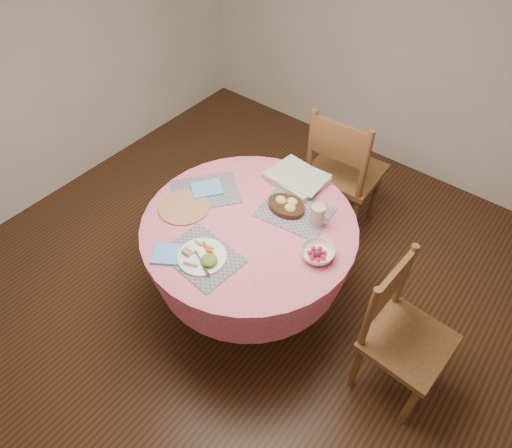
% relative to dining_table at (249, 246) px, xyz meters
% --- Properties ---
extents(ground, '(4.00, 4.00, 0.00)m').
position_rel_dining_table_xyz_m(ground, '(0.00, 0.00, -0.56)').
color(ground, '#331C0F').
rests_on(ground, ground).
extents(room_envelope, '(4.01, 4.01, 2.71)m').
position_rel_dining_table_xyz_m(room_envelope, '(0.00, 0.00, 1.16)').
color(room_envelope, silver).
rests_on(room_envelope, ground).
extents(dining_table, '(1.24, 1.24, 0.75)m').
position_rel_dining_table_xyz_m(dining_table, '(0.00, 0.00, 0.00)').
color(dining_table, pink).
rests_on(dining_table, ground).
extents(chair_right, '(0.43, 0.45, 0.93)m').
position_rel_dining_table_xyz_m(chair_right, '(0.97, 0.08, -0.07)').
color(chair_right, brown).
rests_on(chair_right, ground).
extents(chair_back, '(0.51, 0.49, 1.04)m').
position_rel_dining_table_xyz_m(chair_back, '(0.07, 0.97, -0.01)').
color(chair_back, brown).
rests_on(chair_back, ground).
extents(placemat_front, '(0.43, 0.33, 0.01)m').
position_rel_dining_table_xyz_m(placemat_front, '(-0.04, -0.34, 0.20)').
color(placemat_front, '#157661').
rests_on(placemat_front, dining_table).
extents(placemat_left, '(0.48, 0.50, 0.01)m').
position_rel_dining_table_xyz_m(placemat_left, '(-0.38, 0.04, 0.20)').
color(placemat_left, '#157661').
rests_on(placemat_left, dining_table).
extents(placemat_back, '(0.44, 0.35, 0.01)m').
position_rel_dining_table_xyz_m(placemat_back, '(0.15, 0.23, 0.20)').
color(placemat_back, '#157661').
rests_on(placemat_back, dining_table).
extents(wicker_trivet, '(0.30, 0.30, 0.01)m').
position_rel_dining_table_xyz_m(wicker_trivet, '(-0.38, -0.14, 0.20)').
color(wicker_trivet, '#A86E48').
rests_on(wicker_trivet, dining_table).
extents(napkin_near, '(0.23, 0.22, 0.01)m').
position_rel_dining_table_xyz_m(napkin_near, '(-0.18, -0.44, 0.20)').
color(napkin_near, '#59A0E4').
rests_on(napkin_near, dining_table).
extents(napkin_far, '(0.22, 0.23, 0.01)m').
position_rel_dining_table_xyz_m(napkin_far, '(-0.38, 0.06, 0.21)').
color(napkin_far, '#59A0E4').
rests_on(napkin_far, placemat_left).
extents(dinner_plate, '(0.26, 0.26, 0.05)m').
position_rel_dining_table_xyz_m(dinner_plate, '(-0.03, -0.36, 0.22)').
color(dinner_plate, white).
rests_on(dinner_plate, placemat_front).
extents(bread_bowl, '(0.23, 0.23, 0.08)m').
position_rel_dining_table_xyz_m(bread_bowl, '(0.10, 0.23, 0.23)').
color(bread_bowl, black).
rests_on(bread_bowl, placemat_back).
extents(latte_mug, '(0.12, 0.08, 0.13)m').
position_rel_dining_table_xyz_m(latte_mug, '(0.30, 0.24, 0.26)').
color(latte_mug, tan).
rests_on(latte_mug, placemat_back).
extents(fruit_bowl, '(0.23, 0.23, 0.06)m').
position_rel_dining_table_xyz_m(fruit_bowl, '(0.43, 0.04, 0.22)').
color(fruit_bowl, white).
rests_on(fruit_bowl, dining_table).
extents(newspaper_stack, '(0.37, 0.31, 0.04)m').
position_rel_dining_table_xyz_m(newspaper_stack, '(0.00, 0.47, 0.22)').
color(newspaper_stack, silver).
rests_on(newspaper_stack, dining_table).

